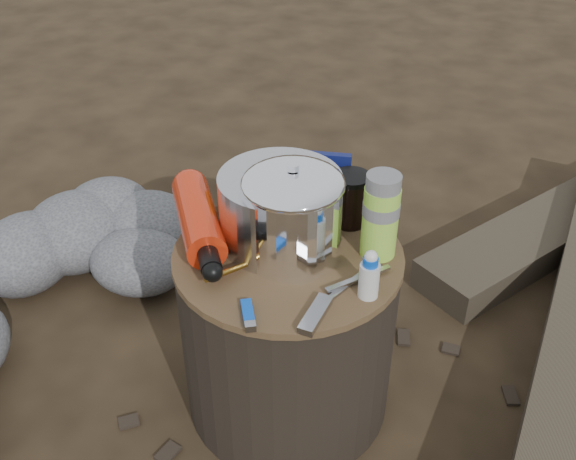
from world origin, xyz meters
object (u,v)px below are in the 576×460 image
(stump, at_px, (288,330))
(camping_pot, at_px, (293,213))
(thermos, at_px, (381,216))
(travel_mug, at_px, (350,199))
(fuel_bottle, at_px, (198,218))

(stump, bearing_deg, camping_pot, 17.39)
(thermos, bearing_deg, travel_mug, 131.91)
(thermos, xyz_separation_m, travel_mug, (-0.08, 0.09, -0.03))
(camping_pot, relative_size, travel_mug, 1.71)
(stump, xyz_separation_m, thermos, (0.17, 0.06, 0.30))
(camping_pot, distance_m, thermos, 0.17)
(camping_pot, bearing_deg, travel_mug, 60.82)
(stump, bearing_deg, fuel_bottle, 178.58)
(travel_mug, bearing_deg, fuel_bottle, -153.55)
(stump, height_order, camping_pot, camping_pot)
(stump, distance_m, fuel_bottle, 0.32)
(camping_pot, relative_size, fuel_bottle, 0.59)
(fuel_bottle, distance_m, thermos, 0.37)
(stump, distance_m, camping_pot, 0.31)
(travel_mug, bearing_deg, stump, -121.29)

